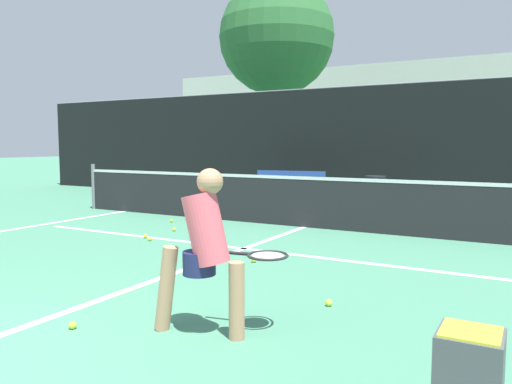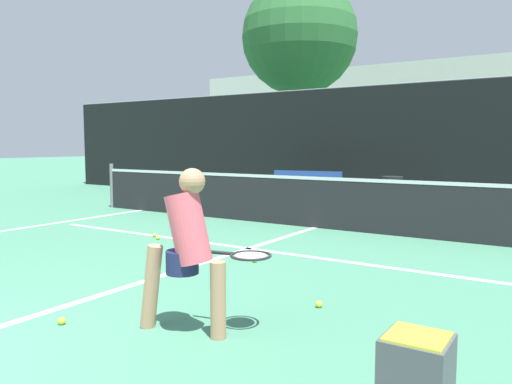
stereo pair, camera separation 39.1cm
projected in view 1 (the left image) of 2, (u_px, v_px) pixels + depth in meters
court_service_line at (244, 249)px, 7.38m from camera, size 8.25×0.10×0.01m
court_center_mark at (197, 265)px, 6.36m from camera, size 0.10×6.79×0.01m
net at (305, 200)px, 9.26m from camera, size 11.09×0.09×1.07m
fence_back at (373, 145)px, 12.96m from camera, size 24.00×0.06×3.08m
player_practicing at (206, 245)px, 3.98m from camera, size 1.07×0.66×1.36m
tennis_ball_scattered_2 at (171, 221)px, 9.88m from camera, size 0.07×0.07×0.07m
tennis_ball_scattered_3 at (150, 239)px, 7.97m from camera, size 0.07×0.07×0.07m
tennis_ball_scattered_4 at (73, 325)px, 4.17m from camera, size 0.07×0.07×0.07m
tennis_ball_scattered_5 at (174, 229)px, 8.87m from camera, size 0.07×0.07×0.07m
tennis_ball_scattered_7 at (145, 236)px, 8.21m from camera, size 0.07×0.07×0.07m
tennis_ball_scattered_9 at (254, 260)px, 6.52m from camera, size 0.07×0.07×0.07m
tennis_ball_scattered_11 at (329, 303)px, 4.76m from camera, size 0.07×0.07×0.07m
courtside_bench at (289, 186)px, 12.80m from camera, size 1.87×0.63×0.86m
trash_bin at (375, 193)px, 11.86m from camera, size 0.50×0.50×0.79m
parked_car at (266, 171)px, 17.57m from camera, size 1.71×4.59×1.46m
tree_west at (365, 104)px, 20.32m from camera, size 3.14×3.14×3.65m
tree_mid at (277, 37)px, 20.24m from camera, size 4.67×4.67×8.22m
building_far at (460, 117)px, 27.26m from camera, size 36.00×2.40×6.10m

